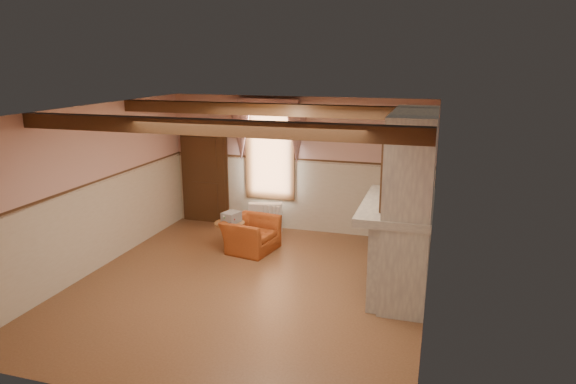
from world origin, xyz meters
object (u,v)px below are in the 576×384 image
(radiator, at_px, (265,217))
(mantel_clock, at_px, (402,184))
(oil_lamp, at_px, (400,188))
(bowl, at_px, (397,203))
(side_table, at_px, (230,236))
(armchair, at_px, (251,234))

(radiator, xyz_separation_m, mantel_clock, (2.87, -1.30, 1.22))
(oil_lamp, bearing_deg, bowl, -90.00)
(radiator, distance_m, oil_lamp, 3.59)
(side_table, bearing_deg, radiator, 78.13)
(bowl, bearing_deg, oil_lamp, 90.00)
(oil_lamp, bearing_deg, radiator, 148.56)
(side_table, height_order, oil_lamp, oil_lamp)
(armchair, xyz_separation_m, mantel_clock, (2.75, -0.14, 1.21))
(armchair, xyz_separation_m, bowl, (2.75, -1.12, 1.15))
(bowl, distance_m, oil_lamp, 0.53)
(side_table, xyz_separation_m, bowl, (3.13, -1.00, 1.19))
(side_table, relative_size, mantel_clock, 2.36)
(armchair, xyz_separation_m, oil_lamp, (2.75, -0.60, 1.25))
(oil_lamp, bearing_deg, side_table, 171.27)
(armchair, height_order, oil_lamp, oil_lamp)
(side_table, xyz_separation_m, radiator, (0.27, 1.27, 0.02))
(bowl, xyz_separation_m, oil_lamp, (0.00, 0.52, 0.10))
(side_table, xyz_separation_m, oil_lamp, (3.13, -0.48, 1.29))
(radiator, xyz_separation_m, oil_lamp, (2.87, -1.75, 1.26))
(armchair, bearing_deg, oil_lamp, -91.85)
(bowl, bearing_deg, armchair, 157.94)
(oil_lamp, bearing_deg, mantel_clock, 90.00)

